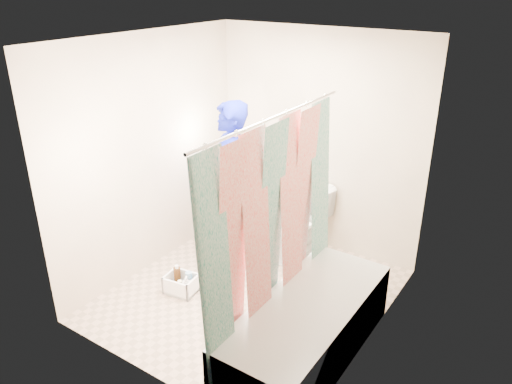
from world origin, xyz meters
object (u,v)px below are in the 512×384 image
Objects in this scene: bathtub at (307,328)px; plumber at (230,186)px; cleaning_caddy at (182,285)px; toilet at (298,223)px.

plumber is at bearing 148.63° from bathtub.
cleaning_caddy is at bearing 176.21° from bathtub.
cleaning_caddy is (-0.57, -1.26, -0.30)m from toilet.
plumber is (-1.38, 0.84, 0.61)m from bathtub.
toilet is 2.35× the size of cleaning_caddy.
plumber is at bearing 78.22° from cleaning_caddy.
toilet is at bearing 94.91° from plumber.
toilet is 0.44× the size of plumber.
toilet is 0.88m from plumber.
cleaning_caddy is (-1.42, 0.09, -0.18)m from bathtub.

